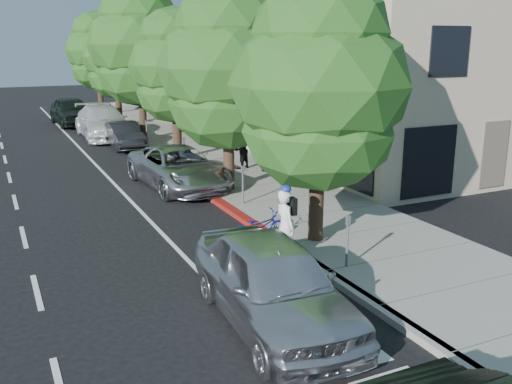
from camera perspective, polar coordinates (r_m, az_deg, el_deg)
ground at (r=16.84m, az=-0.24°, el=-3.56°), size 120.00×120.00×0.00m
sidewalk at (r=24.80m, az=-3.30°, el=2.62°), size 4.60×56.00×0.15m
curb at (r=24.05m, az=-8.38°, el=2.10°), size 0.30×56.00×0.15m
curb_red_segment at (r=17.69m, az=-1.62°, el=-2.41°), size 0.32×4.00×0.15m
storefront_building at (r=36.41m, az=1.42°, el=12.00°), size 10.00×36.00×7.00m
street_tree_0 at (r=14.69m, az=6.36°, el=10.26°), size 4.67×4.67×6.91m
street_tree_1 at (r=20.02m, az=-2.85°, el=12.12°), size 4.92×4.92×7.25m
street_tree_2 at (r=25.67m, az=-8.13°, el=12.26°), size 4.03×4.03×6.79m
street_tree_3 at (r=31.42m, az=-11.58°, el=14.06°), size 5.45×5.45×8.29m
street_tree_4 at (r=37.28m, az=-13.84°, el=12.87°), size 4.17×4.17×6.93m
street_tree_5 at (r=43.16m, az=-15.56°, el=13.36°), size 4.51×4.51×7.41m
cyclist at (r=13.93m, az=2.94°, el=-3.51°), size 0.46×0.69×1.88m
bicycle at (r=15.49m, az=0.35°, el=-3.52°), size 1.67×0.58×0.88m
silver_suv at (r=21.42m, az=-7.73°, el=2.43°), size 2.92×5.63×1.52m
dark_sedan at (r=30.00m, az=-13.05°, el=5.55°), size 1.42×4.01×1.32m
white_pickup at (r=33.52m, az=-15.06°, el=6.76°), size 2.50×6.13×1.78m
dark_suv_far at (r=39.34m, az=-17.98°, el=7.71°), size 2.46×5.44×1.81m
near_car_a at (r=11.03m, az=1.74°, el=-9.06°), size 2.30×5.12×1.71m
pedestrian at (r=23.77m, az=-1.54°, el=4.24°), size 0.96×0.88×1.59m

